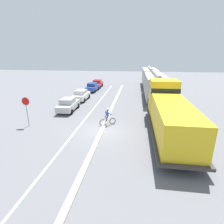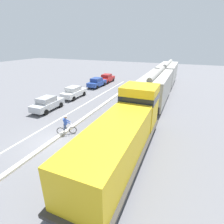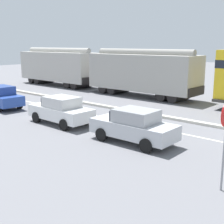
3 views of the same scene
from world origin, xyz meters
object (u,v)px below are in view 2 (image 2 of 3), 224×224
at_px(parked_car_red, 107,78).
at_px(cyclist, 66,125).
at_px(parked_car_white, 74,92).
at_px(hopper_car_middle, 167,73).
at_px(parked_car_silver, 47,104).
at_px(parked_car_blue, 97,82).
at_px(hopper_car_lead, 156,87).
at_px(locomotive, 125,131).

height_order(parked_car_red, cyclist, cyclist).
relative_size(parked_car_white, parked_car_red, 1.01).
distance_m(hopper_car_middle, parked_car_silver, 22.20).
height_order(parked_car_blue, parked_car_red, same).
xyz_separation_m(hopper_car_lead, cyclist, (-5.59, -11.47, -1.26)).
bearing_deg(cyclist, parked_car_silver, 144.84).
bearing_deg(parked_car_red, locomotive, -62.41).
height_order(hopper_car_lead, parked_car_blue, hopper_car_lead).
xyz_separation_m(parked_car_white, cyclist, (5.52, -9.25, 0.00)).
relative_size(parked_car_silver, parked_car_blue, 0.99).
relative_size(parked_car_silver, parked_car_white, 1.00).
distance_m(hopper_car_middle, cyclist, 23.77).
bearing_deg(locomotive, cyclist, 172.99).
bearing_deg(hopper_car_middle, parked_car_blue, -148.19).
relative_size(hopper_car_middle, parked_car_silver, 2.51).
relative_size(hopper_car_lead, parked_car_blue, 2.48).
bearing_deg(parked_car_blue, hopper_car_lead, -23.20).
xyz_separation_m(hopper_car_lead, parked_car_blue, (-11.06, 4.74, -1.26)).
distance_m(locomotive, hopper_car_lead, 12.16).
distance_m(hopper_car_lead, parked_car_white, 11.40).
bearing_deg(hopper_car_middle, parked_car_white, -128.78).
bearing_deg(hopper_car_middle, parked_car_silver, -120.07).
bearing_deg(hopper_car_middle, locomotive, -90.00).
relative_size(hopper_car_lead, parked_car_silver, 2.51).
bearing_deg(hopper_car_lead, parked_car_blue, 156.80).
distance_m(locomotive, hopper_car_middle, 23.76).
xyz_separation_m(hopper_car_middle, cyclist, (-5.59, -23.07, -1.26)).
bearing_deg(parked_car_silver, hopper_car_middle, 59.93).
height_order(locomotive, parked_car_blue, locomotive).
xyz_separation_m(hopper_car_lead, hopper_car_middle, (0.00, 11.60, 0.00)).
relative_size(parked_car_red, cyclist, 2.45).
relative_size(parked_car_blue, parked_car_red, 1.02).
xyz_separation_m(hopper_car_middle, parked_car_red, (-11.00, -2.70, -1.26)).
height_order(hopper_car_lead, cyclist, hopper_car_lead).
bearing_deg(hopper_car_lead, locomotive, -90.00).
relative_size(locomotive, hopper_car_middle, 1.10).
xyz_separation_m(locomotive, cyclist, (-5.59, 0.69, -0.98)).
xyz_separation_m(locomotive, hopper_car_lead, (0.00, 12.16, 0.28)).
distance_m(parked_car_silver, parked_car_white, 5.36).
bearing_deg(locomotive, parked_car_white, 138.19).
xyz_separation_m(hopper_car_middle, parked_car_blue, (-11.06, -6.86, -1.26)).
height_order(parked_car_white, cyclist, cyclist).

